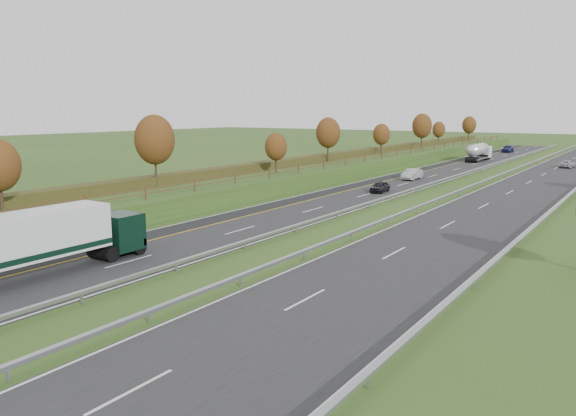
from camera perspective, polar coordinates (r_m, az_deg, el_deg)
name	(u,v)px	position (r m, az deg, el deg)	size (l,w,h in m)	color
ground	(441,192)	(72.84, 15.33, 1.59)	(400.00, 400.00, 0.00)	#2E4D1B
near_carriageway	(397,183)	(80.24, 11.04, 2.51)	(10.50, 200.00, 0.04)	black
far_carriageway	(522,192)	(75.54, 22.66, 1.47)	(10.50, 200.00, 0.04)	black
hard_shoulder	(373,181)	(81.74, 8.61, 2.71)	(3.00, 200.00, 0.04)	black
lane_markings	(442,186)	(77.92, 15.35, 2.14)	(26.75, 200.00, 0.01)	silver
embankment_left	(318,171)	(85.91, 3.02, 3.81)	(12.00, 200.00, 2.00)	#2E4D1B
hedge_left	(306,160)	(86.79, 1.89, 4.91)	(2.20, 180.00, 1.10)	#333616
fence_left	(343,161)	(83.19, 5.57, 4.78)	(0.12, 189.06, 1.20)	#422B19
median_barrier_near	(437,182)	(78.18, 14.91, 2.61)	(0.32, 200.00, 0.71)	#95989E
median_barrier_far	(476,184)	(76.72, 18.52, 2.29)	(0.32, 200.00, 0.71)	#95989E
outer_barrier_far	(574,191)	(74.61, 27.05, 1.52)	(0.32, 200.00, 0.71)	#95989E
trees_left	(308,136)	(82.44, 2.07, 7.31)	(6.64, 164.30, 7.66)	#2D2116
box_lorry	(23,243)	(36.73, -25.29, -3.25)	(2.58, 16.28, 4.06)	black
road_tanker	(479,152)	(119.91, 18.82, 5.44)	(2.40, 11.22, 3.46)	silver
car_dark_near	(380,187)	(70.66, 9.32, 2.15)	(1.59, 3.96, 1.35)	black
car_silver_mid	(412,174)	(84.69, 12.49, 3.39)	(1.68, 4.83, 1.59)	#ADADB2
car_small_far	(508,149)	(147.35, 21.43, 5.62)	(2.26, 5.56, 1.61)	#161845
car_oncoming	(568,164)	(111.57, 26.53, 4.02)	(2.13, 4.63, 1.29)	#B8B8BD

